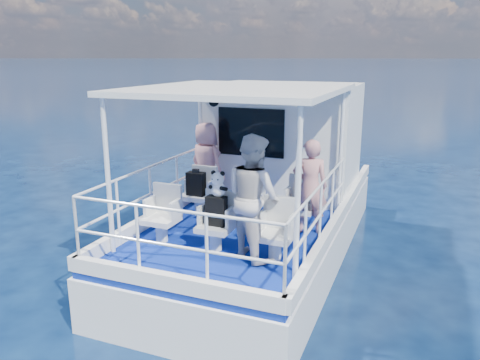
# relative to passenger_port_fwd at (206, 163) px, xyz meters

# --- Properties ---
(ground) EXTENTS (2000.00, 2000.00, 0.00)m
(ground) POSITION_rel_passenger_port_fwd_xyz_m (1.10, -0.91, -1.67)
(ground) COLOR black
(ground) RESTS_ON ground
(hull) EXTENTS (3.00, 7.00, 1.60)m
(hull) POSITION_rel_passenger_port_fwd_xyz_m (1.10, 0.09, -1.67)
(hull) COLOR white
(hull) RESTS_ON ground
(deck) EXTENTS (2.90, 6.90, 0.10)m
(deck) POSITION_rel_passenger_port_fwd_xyz_m (1.10, 0.09, -0.82)
(deck) COLOR navy
(deck) RESTS_ON hull
(cabin) EXTENTS (2.85, 2.00, 2.20)m
(cabin) POSITION_rel_passenger_port_fwd_xyz_m (1.10, 1.39, 0.33)
(cabin) COLOR white
(cabin) RESTS_ON deck
(canopy) EXTENTS (3.00, 3.20, 0.08)m
(canopy) POSITION_rel_passenger_port_fwd_xyz_m (1.10, -1.11, 1.47)
(canopy) COLOR white
(canopy) RESTS_ON cabin
(canopy_posts) EXTENTS (2.77, 2.97, 2.20)m
(canopy_posts) POSITION_rel_passenger_port_fwd_xyz_m (1.10, -1.16, 0.33)
(canopy_posts) COLOR white
(canopy_posts) RESTS_ON deck
(railings) EXTENTS (2.84, 3.59, 1.00)m
(railings) POSITION_rel_passenger_port_fwd_xyz_m (1.10, -1.48, -0.27)
(railings) COLOR white
(railings) RESTS_ON deck
(seat_port_fwd) EXTENTS (0.48, 0.46, 0.38)m
(seat_port_fwd) POSITION_rel_passenger_port_fwd_xyz_m (0.20, -0.71, -0.58)
(seat_port_fwd) COLOR silver
(seat_port_fwd) RESTS_ON deck
(seat_center_fwd) EXTENTS (0.48, 0.46, 0.38)m
(seat_center_fwd) POSITION_rel_passenger_port_fwd_xyz_m (1.10, -0.71, -0.58)
(seat_center_fwd) COLOR silver
(seat_center_fwd) RESTS_ON deck
(seat_stbd_fwd) EXTENTS (0.48, 0.46, 0.38)m
(seat_stbd_fwd) POSITION_rel_passenger_port_fwd_xyz_m (2.00, -0.71, -0.58)
(seat_stbd_fwd) COLOR silver
(seat_stbd_fwd) RESTS_ON deck
(seat_port_aft) EXTENTS (0.48, 0.46, 0.38)m
(seat_port_aft) POSITION_rel_passenger_port_fwd_xyz_m (0.20, -2.01, -0.58)
(seat_port_aft) COLOR silver
(seat_port_aft) RESTS_ON deck
(seat_center_aft) EXTENTS (0.48, 0.46, 0.38)m
(seat_center_aft) POSITION_rel_passenger_port_fwd_xyz_m (1.10, -2.01, -0.58)
(seat_center_aft) COLOR silver
(seat_center_aft) RESTS_ON deck
(seat_stbd_aft) EXTENTS (0.48, 0.46, 0.38)m
(seat_stbd_aft) POSITION_rel_passenger_port_fwd_xyz_m (2.00, -2.01, -0.58)
(seat_stbd_aft) COLOR silver
(seat_stbd_aft) RESTS_ON deck
(passenger_port_fwd) EXTENTS (0.68, 0.58, 1.55)m
(passenger_port_fwd) POSITION_rel_passenger_port_fwd_xyz_m (0.00, 0.00, 0.00)
(passenger_port_fwd) COLOR pink
(passenger_port_fwd) RESTS_ON deck
(passenger_stbd_fwd) EXTENTS (0.62, 0.49, 1.51)m
(passenger_stbd_fwd) POSITION_rel_passenger_port_fwd_xyz_m (2.18, -0.80, -0.02)
(passenger_stbd_fwd) COLOR tan
(passenger_stbd_fwd) RESTS_ON deck
(passenger_stbd_aft) EXTENTS (1.07, 1.03, 1.74)m
(passenger_stbd_aft) POSITION_rel_passenger_port_fwd_xyz_m (1.68, -2.00, 0.10)
(passenger_stbd_aft) COLOR silver
(passenger_stbd_aft) RESTS_ON deck
(backpack_port) EXTENTS (0.31, 0.17, 0.41)m
(backpack_port) POSITION_rel_passenger_port_fwd_xyz_m (0.16, -0.76, -0.19)
(backpack_port) COLOR black
(backpack_port) RESTS_ON seat_port_fwd
(backpack_center) EXTENTS (0.28, 0.16, 0.43)m
(backpack_center) POSITION_rel_passenger_port_fwd_xyz_m (1.11, -1.99, -0.18)
(backpack_center) COLOR black
(backpack_center) RESTS_ON seat_center_aft
(compact_camera) EXTENTS (0.11, 0.06, 0.06)m
(compact_camera) POSITION_rel_passenger_port_fwd_xyz_m (0.17, -0.77, 0.05)
(compact_camera) COLOR black
(compact_camera) RESTS_ON backpack_port
(panda) EXTENTS (0.24, 0.20, 0.37)m
(panda) POSITION_rel_passenger_port_fwd_xyz_m (1.13, -1.97, 0.22)
(panda) COLOR white
(panda) RESTS_ON backpack_center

